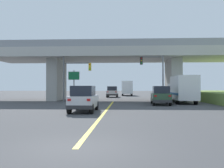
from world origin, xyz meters
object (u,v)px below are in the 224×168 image
at_px(suv_crossing, 161,95).
at_px(traffic_signal_nearside, 156,70).
at_px(semi_truck_distant, 127,88).
at_px(suv_lead, 84,99).
at_px(sedan_oncoming, 112,92).
at_px(box_truck, 183,89).
at_px(highway_sign, 74,79).
at_px(traffic_signal_farside, 73,73).

bearing_deg(suv_crossing, traffic_signal_nearside, 93.48).
bearing_deg(semi_truck_distant, suv_lead, -95.78).
height_order(suv_crossing, semi_truck_distant, semi_truck_distant).
distance_m(suv_lead, sedan_oncoming, 27.08).
relative_size(box_truck, highway_sign, 1.69).
distance_m(traffic_signal_farside, highway_sign, 1.38).
height_order(suv_lead, highway_sign, highway_sign).
relative_size(suv_lead, traffic_signal_farside, 0.74).
relative_size(box_truck, sedan_oncoming, 1.44).
bearing_deg(sedan_oncoming, box_truck, -60.96).
distance_m(sedan_oncoming, highway_sign, 14.76).
relative_size(traffic_signal_farside, semi_truck_distant, 0.84).
xyz_separation_m(suv_lead, box_truck, (10.01, 10.52, 0.66)).
relative_size(suv_lead, semi_truck_distant, 0.62).
xyz_separation_m(traffic_signal_nearside, semi_truck_distant, (-3.38, 24.18, -2.31)).
distance_m(sedan_oncoming, traffic_signal_nearside, 16.70).
relative_size(box_truck, traffic_signal_farside, 1.20).
distance_m(highway_sign, semi_truck_distant, 24.04).
distance_m(traffic_signal_farside, semi_truck_distant, 25.20).
height_order(highway_sign, semi_truck_distant, highway_sign).
relative_size(sedan_oncoming, traffic_signal_farside, 0.83).
bearing_deg(suv_crossing, box_truck, 45.16).
bearing_deg(semi_truck_distant, suv_crossing, -83.09).
relative_size(suv_lead, traffic_signal_nearside, 0.69).
distance_m(suv_lead, highway_sign, 13.72).
distance_m(suv_crossing, traffic_signal_nearside, 4.97).
relative_size(suv_lead, box_truck, 0.62).
bearing_deg(box_truck, semi_truck_distant, 104.03).
height_order(suv_crossing, traffic_signal_farside, traffic_signal_farside).
bearing_deg(traffic_signal_farside, traffic_signal_nearside, -0.35).
bearing_deg(sedan_oncoming, suv_lead, -91.75).
height_order(box_truck, highway_sign, highway_sign).
bearing_deg(traffic_signal_nearside, traffic_signal_farside, 179.65).
xyz_separation_m(suv_crossing, highway_sign, (-10.60, 5.26, 1.98)).
bearing_deg(suv_lead, sedan_oncoming, 88.25).
distance_m(traffic_signal_nearside, traffic_signal_farside, 10.43).
height_order(box_truck, traffic_signal_nearside, traffic_signal_nearside).
relative_size(suv_lead, highway_sign, 1.04).
bearing_deg(suv_lead, suv_crossing, 48.02).
xyz_separation_m(traffic_signal_farside, highway_sign, (-0.13, 1.21, -0.65)).
bearing_deg(box_truck, highway_sign, 169.20).
distance_m(suv_lead, suv_crossing, 10.55).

